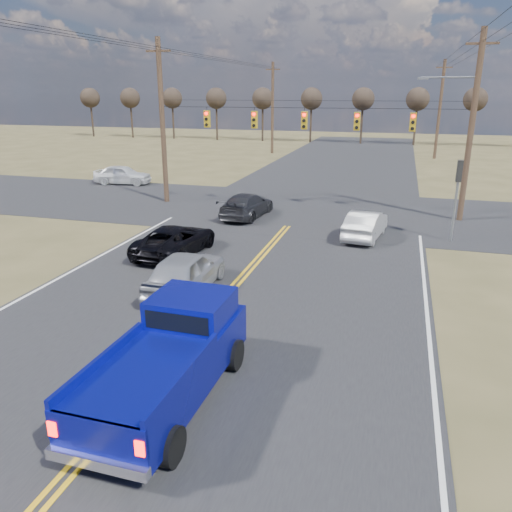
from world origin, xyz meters
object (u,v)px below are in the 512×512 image
(pickup_truck, at_px, (170,359))
(black_suv, at_px, (175,240))
(dgrey_car_queue, at_px, (247,205))
(cross_car_west, at_px, (123,175))
(white_car_queue, at_px, (365,224))
(silver_suv, at_px, (186,271))

(pickup_truck, height_order, black_suv, pickup_truck)
(dgrey_car_queue, distance_m, cross_car_west, 14.46)
(white_car_queue, height_order, cross_car_west, cross_car_west)
(dgrey_car_queue, bearing_deg, black_suv, 87.77)
(black_suv, relative_size, dgrey_car_queue, 1.01)
(silver_suv, distance_m, black_suv, 4.44)
(dgrey_car_queue, relative_size, cross_car_west, 1.08)
(black_suv, distance_m, dgrey_car_queue, 7.59)
(pickup_truck, bearing_deg, silver_suv, 111.66)
(black_suv, distance_m, cross_car_west, 18.84)
(silver_suv, height_order, cross_car_west, silver_suv)
(black_suv, xyz_separation_m, dgrey_car_queue, (0.99, 7.53, 0.02))
(black_suv, distance_m, white_car_queue, 9.32)
(pickup_truck, height_order, dgrey_car_queue, pickup_truck)
(silver_suv, distance_m, cross_car_west, 23.25)
(silver_suv, bearing_deg, dgrey_car_queue, -84.69)
(white_car_queue, xyz_separation_m, dgrey_car_queue, (-6.89, 2.55, -0.00))
(cross_car_west, bearing_deg, black_suv, -150.25)
(cross_car_west, bearing_deg, white_car_queue, -124.96)
(silver_suv, xyz_separation_m, black_suv, (-2.19, 3.86, -0.10))
(white_car_queue, distance_m, dgrey_car_queue, 7.35)
(white_car_queue, bearing_deg, cross_car_west, -19.68)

